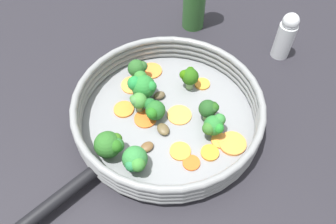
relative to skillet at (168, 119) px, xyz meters
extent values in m
plane|color=black|center=(0.00, 0.00, -0.01)|extent=(4.00, 4.00, 0.00)
cylinder|color=gray|center=(0.00, 0.00, 0.00)|extent=(0.33, 0.33, 0.01)
torus|color=gray|center=(0.00, 0.00, 0.01)|extent=(0.34, 0.34, 0.01)
torus|color=gray|center=(0.00, 0.00, 0.03)|extent=(0.34, 0.34, 0.01)
torus|color=gray|center=(0.00, 0.00, 0.04)|extent=(0.34, 0.34, 0.01)
torus|color=gray|center=(0.00, 0.00, 0.05)|extent=(0.34, 0.34, 0.01)
cylinder|color=black|center=(0.23, -0.14, 0.02)|extent=(0.19, 0.13, 0.02)
sphere|color=gray|center=(0.11, -0.11, 0.01)|extent=(0.01, 0.01, 0.01)
sphere|color=gray|center=(0.15, -0.04, 0.01)|extent=(0.01, 0.01, 0.01)
cylinder|color=orange|center=(0.06, 0.09, 0.01)|extent=(0.04, 0.04, 0.01)
cylinder|color=orange|center=(0.03, 0.12, 0.01)|extent=(0.06, 0.06, 0.01)
cylinder|color=orange|center=(0.07, 0.04, 0.01)|extent=(0.05, 0.05, 0.00)
cylinder|color=orange|center=(-0.10, 0.04, 0.01)|extent=(0.04, 0.04, 0.00)
cylinder|color=orange|center=(0.01, -0.08, 0.01)|extent=(0.05, 0.05, 0.00)
cylinder|color=orange|center=(-0.10, -0.06, 0.01)|extent=(0.05, 0.05, 0.00)
cylinder|color=orange|center=(0.03, 0.10, 0.01)|extent=(0.04, 0.04, 0.00)
cylinder|color=#F39341|center=(-0.06, -0.09, 0.01)|extent=(0.06, 0.06, 0.00)
cylinder|color=#DD5C1C|center=(0.08, 0.06, 0.01)|extent=(0.03, 0.03, 0.00)
cylinder|color=orange|center=(0.02, -0.04, 0.01)|extent=(0.06, 0.06, 0.00)
cylinder|color=#EB963F|center=(-0.01, 0.02, 0.01)|extent=(0.06, 0.06, 0.00)
cylinder|color=#87AC6E|center=(0.00, -0.05, 0.02)|extent=(0.01, 0.01, 0.02)
sphere|color=#3E8033|center=(0.00, -0.05, 0.04)|extent=(0.03, 0.03, 0.03)
sphere|color=#427B3B|center=(0.01, -0.06, 0.04)|extent=(0.02, 0.02, 0.02)
sphere|color=#3B782E|center=(0.00, -0.06, 0.04)|extent=(0.01, 0.01, 0.01)
cylinder|color=#648452|center=(0.11, -0.02, 0.01)|extent=(0.01, 0.01, 0.01)
sphere|color=#2E7936|center=(0.11, -0.02, 0.03)|extent=(0.04, 0.04, 0.04)
sphere|color=#25733F|center=(0.13, -0.02, 0.04)|extent=(0.02, 0.02, 0.02)
sphere|color=#347E2E|center=(0.12, -0.02, 0.04)|extent=(0.02, 0.02, 0.02)
cylinder|color=#6D9951|center=(0.10, -0.07, 0.01)|extent=(0.01, 0.01, 0.02)
sphere|color=#275F21|center=(0.10, -0.07, 0.04)|extent=(0.05, 0.05, 0.05)
sphere|color=#215C17|center=(0.10, -0.06, 0.04)|extent=(0.02, 0.02, 0.02)
sphere|color=#29672B|center=(0.10, -0.06, 0.04)|extent=(0.02, 0.02, 0.02)
sphere|color=#306217|center=(0.09, -0.06, 0.04)|extent=(0.02, 0.02, 0.02)
cylinder|color=#80B260|center=(-0.08, -0.08, 0.02)|extent=(0.01, 0.01, 0.02)
sphere|color=#255522|center=(-0.08, -0.08, 0.04)|extent=(0.03, 0.03, 0.03)
sphere|color=#235520|center=(-0.08, -0.07, 0.04)|extent=(0.02, 0.02, 0.02)
sphere|color=#285124|center=(-0.08, -0.07, 0.04)|extent=(0.02, 0.02, 0.02)
cylinder|color=#7BA961|center=(-0.04, -0.06, 0.01)|extent=(0.01, 0.01, 0.01)
sphere|color=#24722C|center=(-0.04, -0.06, 0.03)|extent=(0.05, 0.05, 0.05)
sphere|color=#2D7029|center=(-0.05, -0.07, 0.04)|extent=(0.03, 0.03, 0.03)
sphere|color=#20772F|center=(-0.04, -0.04, 0.04)|extent=(0.02, 0.02, 0.02)
sphere|color=#1E7B34|center=(-0.03, -0.07, 0.04)|extent=(0.03, 0.03, 0.03)
cylinder|color=#86AA67|center=(-0.08, 0.02, 0.02)|extent=(0.01, 0.01, 0.02)
sphere|color=#245510|center=(-0.08, 0.02, 0.04)|extent=(0.03, 0.03, 0.03)
sphere|color=#2B5C09|center=(-0.08, 0.01, 0.04)|extent=(0.02, 0.02, 0.02)
sphere|color=#235508|center=(-0.09, 0.02, 0.04)|extent=(0.02, 0.02, 0.02)
cylinder|color=#709754|center=(-0.02, 0.07, 0.02)|extent=(0.01, 0.01, 0.02)
sphere|color=#1E481C|center=(-0.02, 0.07, 0.04)|extent=(0.03, 0.03, 0.03)
sphere|color=#254A21|center=(-0.01, 0.08, 0.04)|extent=(0.01, 0.01, 0.01)
sphere|color=#234715|center=(-0.02, 0.08, 0.04)|extent=(0.02, 0.02, 0.02)
sphere|color=#204D16|center=(-0.02, 0.08, 0.04)|extent=(0.02, 0.02, 0.02)
cylinder|color=#6E984F|center=(0.02, 0.09, 0.01)|extent=(0.01, 0.01, 0.02)
sphere|color=#266F2B|center=(0.02, 0.09, 0.03)|extent=(0.04, 0.04, 0.04)
sphere|color=#1E7723|center=(0.02, 0.09, 0.04)|extent=(0.02, 0.02, 0.02)
sphere|color=#2D7430|center=(0.01, 0.09, 0.04)|extent=(0.02, 0.02, 0.02)
sphere|color=#2F6523|center=(0.03, 0.08, 0.04)|extent=(0.02, 0.02, 0.02)
cylinder|color=#609050|center=(0.01, -0.02, 0.01)|extent=(0.01, 0.01, 0.01)
sphere|color=#225E22|center=(0.01, -0.02, 0.03)|extent=(0.04, 0.04, 0.04)
sphere|color=#1C5824|center=(0.00, -0.03, 0.03)|extent=(0.02, 0.02, 0.02)
sphere|color=#216719|center=(0.02, -0.02, 0.04)|extent=(0.02, 0.02, 0.02)
ellipsoid|color=brown|center=(-0.04, -0.03, 0.01)|extent=(0.03, 0.03, 0.01)
ellipsoid|color=brown|center=(0.03, 0.00, 0.01)|extent=(0.03, 0.03, 0.01)
ellipsoid|color=brown|center=(0.07, -0.02, 0.01)|extent=(0.03, 0.03, 0.01)
cylinder|color=silver|center=(-0.24, 0.19, 0.03)|extent=(0.04, 0.04, 0.08)
sphere|color=silver|center=(-0.24, 0.19, 0.08)|extent=(0.03, 0.03, 0.03)
camera|label=1|loc=(0.34, 0.10, 0.49)|focal=35.00mm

